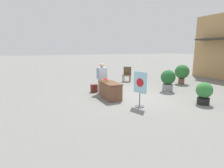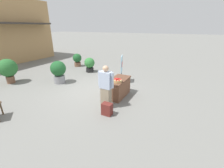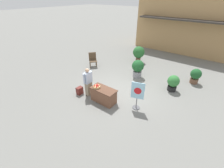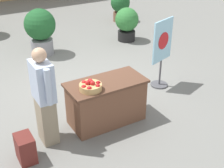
% 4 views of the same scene
% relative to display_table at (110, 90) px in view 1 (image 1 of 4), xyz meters
% --- Properties ---
extents(ground_plane, '(120.00, 120.00, 0.00)m').
position_rel_display_table_xyz_m(ground_plane, '(0.05, 1.28, -0.39)').
color(ground_plane, slate).
extents(display_table, '(1.33, 0.65, 0.77)m').
position_rel_display_table_xyz_m(display_table, '(0.00, 0.00, 0.00)').
color(display_table, brown).
rests_on(display_table, ground_plane).
extents(apple_basket, '(0.36, 0.36, 0.16)m').
position_rel_display_table_xyz_m(apple_basket, '(-0.34, -0.11, 0.45)').
color(apple_basket, tan).
rests_on(apple_basket, display_table).
extents(person_visitor, '(0.26, 0.61, 1.58)m').
position_rel_display_table_xyz_m(person_visitor, '(-1.05, 0.00, 0.41)').
color(person_visitor, gray).
rests_on(person_visitor, ground_plane).
extents(backpack, '(0.24, 0.34, 0.42)m').
position_rel_display_table_xyz_m(backpack, '(-1.50, -0.28, -0.18)').
color(backpack, maroon).
rests_on(backpack, ground_plane).
extents(poster_board, '(0.59, 0.36, 1.43)m').
position_rel_display_table_xyz_m(poster_board, '(1.60, 0.56, 0.41)').
color(poster_board, '#4C4C51').
rests_on(poster_board, ground_plane).
extents(patio_chair, '(0.78, 0.78, 1.04)m').
position_rel_display_table_xyz_m(patio_chair, '(-3.53, 2.94, 0.18)').
color(patio_chair, brown).
rests_on(patio_chair, ground_plane).
extents(potted_plant_far_left, '(0.66, 0.66, 0.94)m').
position_rel_display_table_xyz_m(potted_plant_far_left, '(2.46, 3.19, 0.13)').
color(potted_plant_far_left, black).
rests_on(potted_plant_far_left, ground_plane).
extents(potted_plant_far_right, '(0.92, 0.92, 1.28)m').
position_rel_display_table_xyz_m(potted_plant_far_right, '(-1.14, 5.74, 0.39)').
color(potted_plant_far_right, brown).
rests_on(potted_plant_far_right, ground_plane).
extents(potted_plant_near_right, '(0.78, 0.78, 1.18)m').
position_rel_display_table_xyz_m(potted_plant_near_right, '(0.05, 3.44, 0.28)').
color(potted_plant_near_right, gray).
rests_on(potted_plant_near_right, ground_plane).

